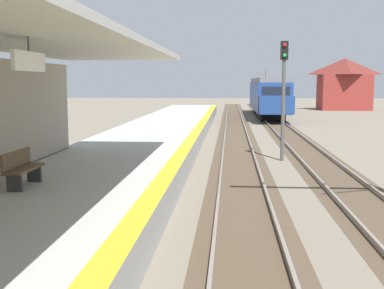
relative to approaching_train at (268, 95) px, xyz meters
name	(u,v)px	position (x,y,z in m)	size (l,w,h in m)	color
station_platform	(110,172)	(-7.80, -34.59, -1.73)	(5.00, 80.00, 0.91)	#A8A8A3
track_pair_nearest_platform	(239,166)	(-3.40, -30.59, -2.13)	(2.34, 120.00, 0.16)	#4C3D2D
track_pair_middle	(324,167)	(0.00, -30.59, -2.13)	(2.34, 120.00, 0.16)	#4C3D2D
approaching_train	(268,95)	(0.00, 0.00, 0.00)	(2.93, 19.60, 4.76)	navy
rail_signal_post	(284,88)	(-1.50, -28.81, 1.02)	(0.32, 0.34, 5.20)	#4C4C4C
platform_bench	(22,167)	(-8.89, -39.19, -0.80)	(0.45, 1.60, 0.88)	brown
distant_trackside_house	(344,83)	(10.39, 13.33, 1.16)	(6.60, 5.28, 6.40)	maroon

